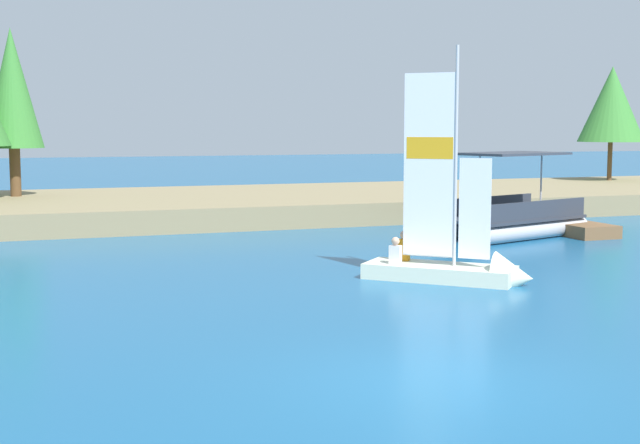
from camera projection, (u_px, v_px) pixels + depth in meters
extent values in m
plane|color=#195684|center=(431.00, 383.00, 12.73)|extent=(200.00, 200.00, 0.00)
cube|color=#897A56|center=(158.00, 207.00, 35.90)|extent=(80.00, 11.88, 0.87)
cylinder|color=brown|center=(15.00, 172.00, 35.90)|extent=(0.44, 0.44, 2.00)
cone|color=#387F33|center=(12.00, 88.00, 35.53)|extent=(2.40, 2.40, 4.89)
cylinder|color=brown|center=(610.00, 161.00, 46.64)|extent=(0.25, 0.25, 2.07)
cone|color=#387F33|center=(612.00, 104.00, 46.31)|extent=(3.48, 3.48, 4.00)
cube|color=brown|center=(545.00, 223.00, 31.92)|extent=(1.50, 6.76, 0.43)
cube|color=silver|center=(439.00, 272.00, 21.25)|extent=(3.55, 3.45, 0.38)
cone|color=silver|center=(514.00, 278.00, 20.53)|extent=(1.48, 1.49, 1.20)
cylinder|color=#B7B7BC|center=(456.00, 157.00, 20.80)|extent=(0.08, 0.08, 5.28)
cube|color=white|center=(430.00, 164.00, 21.08)|extent=(0.96, 0.91, 4.40)
cube|color=orange|center=(430.00, 148.00, 21.04)|extent=(0.87, 0.83, 0.53)
cube|color=white|center=(475.00, 209.00, 20.74)|extent=(0.58, 0.55, 2.42)
cylinder|color=#B7B7BC|center=(428.00, 255.00, 21.32)|extent=(0.99, 0.93, 0.06)
cube|color=silver|center=(395.00, 255.00, 21.36)|extent=(0.34, 0.34, 0.46)
sphere|color=tan|center=(396.00, 241.00, 21.32)|extent=(0.20, 0.20, 0.20)
cube|color=orange|center=(404.00, 250.00, 21.88)|extent=(0.34, 0.34, 0.55)
sphere|color=tan|center=(404.00, 235.00, 21.83)|extent=(0.20, 0.20, 0.20)
cylinder|color=#B2B2B7|center=(489.00, 226.00, 30.35)|extent=(5.24, 2.23, 0.60)
cylinder|color=#B2B2B7|center=(532.00, 231.00, 28.87)|extent=(5.24, 2.23, 0.60)
cube|color=#2D333D|center=(510.00, 218.00, 29.57)|extent=(5.62, 3.95, 0.10)
cube|color=#2D333D|center=(485.00, 205.00, 30.43)|extent=(4.67, 1.62, 0.60)
cube|color=#2D333D|center=(538.00, 210.00, 28.64)|extent=(4.67, 1.62, 0.60)
cylinder|color=#B2B2B7|center=(541.00, 184.00, 30.42)|extent=(0.06, 0.06, 2.09)
cylinder|color=#B2B2B7|center=(479.00, 188.00, 28.48)|extent=(0.06, 0.06, 2.09)
cube|color=#333842|center=(512.00, 154.00, 29.33)|extent=(4.13, 3.25, 0.08)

